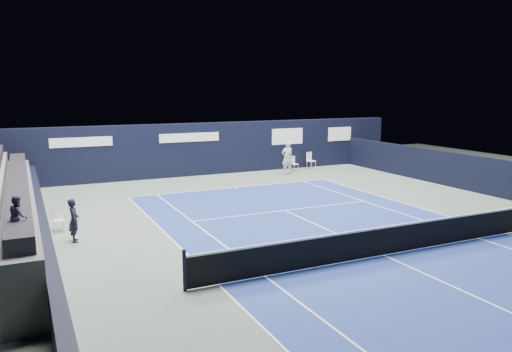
{
  "coord_description": "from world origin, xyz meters",
  "views": [
    {
      "loc": [
        -9.92,
        -11.65,
        5.09
      ],
      "look_at": [
        -0.64,
        7.91,
        1.3
      ],
      "focal_mm": 35.0,
      "sensor_mm": 36.0,
      "label": 1
    }
  ],
  "objects_px": {
    "folding_chair_back_b": "(310,159)",
    "tennis_player": "(287,158)",
    "line_judge_chair": "(58,218)",
    "tennis_net": "(385,240)",
    "folding_chair_back_a": "(293,161)"
  },
  "relations": [
    {
      "from": "folding_chair_back_a",
      "to": "tennis_net",
      "type": "bearing_deg",
      "value": -123.0
    },
    {
      "from": "folding_chair_back_a",
      "to": "folding_chair_back_b",
      "type": "height_order",
      "value": "folding_chair_back_b"
    },
    {
      "from": "folding_chair_back_b",
      "to": "line_judge_chair",
      "type": "relative_size",
      "value": 1.24
    },
    {
      "from": "folding_chair_back_a",
      "to": "folding_chair_back_b",
      "type": "xyz_separation_m",
      "value": [
        1.4,
        0.22,
        0.0
      ]
    },
    {
      "from": "tennis_net",
      "to": "folding_chair_back_a",
      "type": "bearing_deg",
      "value": 70.32
    },
    {
      "from": "folding_chair_back_b",
      "to": "tennis_player",
      "type": "bearing_deg",
      "value": -164.86
    },
    {
      "from": "tennis_player",
      "to": "tennis_net",
      "type": "bearing_deg",
      "value": -107.41
    },
    {
      "from": "folding_chair_back_a",
      "to": "tennis_player",
      "type": "xyz_separation_m",
      "value": [
        -1.03,
        -1.1,
        0.41
      ]
    },
    {
      "from": "line_judge_chair",
      "to": "tennis_net",
      "type": "xyz_separation_m",
      "value": [
        8.9,
        -7.26,
        0.03
      ]
    },
    {
      "from": "tennis_net",
      "to": "folding_chair_back_b",
      "type": "bearing_deg",
      "value": 66.15
    },
    {
      "from": "folding_chair_back_a",
      "to": "tennis_net",
      "type": "distance_m",
      "value": 16.46
    },
    {
      "from": "tennis_net",
      "to": "tennis_player",
      "type": "distance_m",
      "value": 15.1
    },
    {
      "from": "folding_chair_back_b",
      "to": "folding_chair_back_a",
      "type": "bearing_deg",
      "value": 175.58
    },
    {
      "from": "folding_chair_back_b",
      "to": "tennis_player",
      "type": "height_order",
      "value": "tennis_player"
    },
    {
      "from": "line_judge_chair",
      "to": "tennis_net",
      "type": "bearing_deg",
      "value": -45.37
    }
  ]
}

